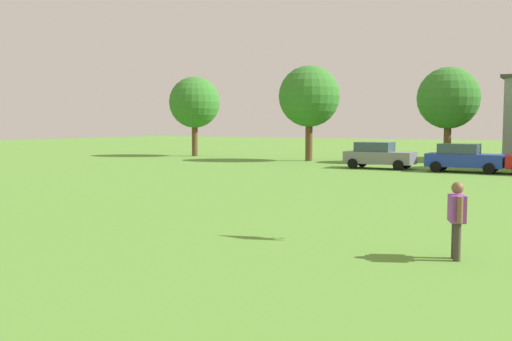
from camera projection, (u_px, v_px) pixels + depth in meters
name	position (u px, v px, depth m)	size (l,w,h in m)	color
ground_plane	(382.00, 183.00, 27.94)	(160.00, 160.00, 0.00)	#568C33
adult_bystander	(457.00, 214.00, 12.03)	(0.47, 0.74, 1.64)	#3F3833
parked_car_gray_0	(378.00, 155.00, 36.76)	(4.30, 2.02, 1.68)	slate
parked_car_blue_1	(463.00, 158.00, 34.00)	(4.30, 2.02, 1.68)	#1E38AD
tree_far_left	(195.00, 103.00, 50.75)	(4.46, 4.46, 6.95)	brown
tree_left	(309.00, 97.00, 44.10)	(4.66, 4.66, 7.27)	brown
tree_center_left	(448.00, 98.00, 41.56)	(4.44, 4.44, 6.91)	brown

